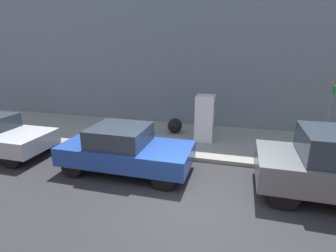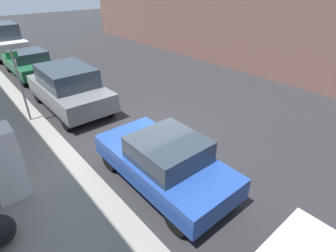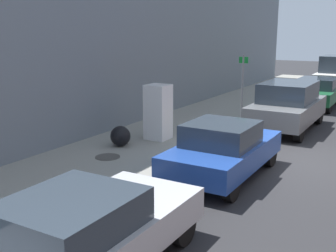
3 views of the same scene
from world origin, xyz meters
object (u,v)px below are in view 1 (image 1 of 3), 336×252
street_sign_post (327,121)px  parked_hatchback_blue (125,149)px  trash_bag (175,126)px  discarded_refrigerator (205,118)px

street_sign_post → parked_hatchback_blue: 6.10m
street_sign_post → trash_bag: (-1.98, -5.15, -1.13)m
street_sign_post → trash_bag: size_ratio=4.13×
street_sign_post → parked_hatchback_blue: bearing=-73.7°
parked_hatchback_blue → street_sign_post: bearing=106.3°
discarded_refrigerator → parked_hatchback_blue: (3.13, -1.99, -0.31)m
discarded_refrigerator → parked_hatchback_blue: size_ratio=0.45×
trash_bag → parked_hatchback_blue: size_ratio=0.16×
discarded_refrigerator → street_sign_post: size_ratio=0.69×
discarded_refrigerator → street_sign_post: (1.43, 3.81, 0.55)m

